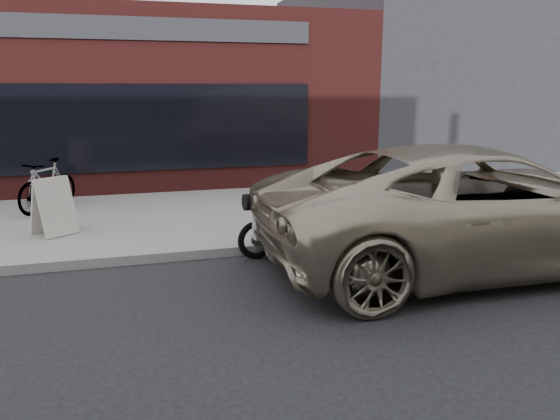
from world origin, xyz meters
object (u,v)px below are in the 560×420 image
object	(u,v)px
bicycle_rear	(47,185)
sandwich_sign	(53,206)
motorcycle	(290,222)
minivan	(476,207)

from	to	relation	value
bicycle_rear	sandwich_sign	world-z (taller)	bicycle_rear
motorcycle	sandwich_sign	distance (m)	4.11
minivan	sandwich_sign	world-z (taller)	minivan
motorcycle	sandwich_sign	world-z (taller)	motorcycle
minivan	bicycle_rear	xyz separation A→B (m)	(-6.52, 5.06, -0.23)
minivan	sandwich_sign	distance (m)	6.92
motorcycle	sandwich_sign	xyz separation A→B (m)	(-3.69, 1.80, 0.10)
bicycle_rear	sandwich_sign	distance (m)	2.02
motorcycle	minivan	world-z (taller)	minivan
bicycle_rear	minivan	bearing A→B (deg)	-6.04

